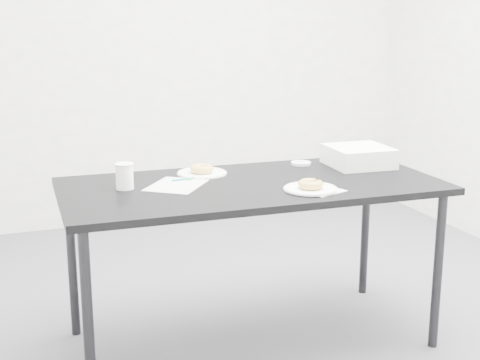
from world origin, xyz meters
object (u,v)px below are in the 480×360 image
object	(u,v)px
scorecard	(176,185)
coffee_cup	(125,176)
bakery_box	(359,156)
donut_far	(202,169)
plate_far	(202,173)
table	(252,195)
donut_near	(311,184)
pen	(185,179)
plate_near	(311,189)

from	to	relation	value
scorecard	coffee_cup	bearing A→B (deg)	-147.18
coffee_cup	bakery_box	xyz separation A→B (m)	(1.20, 0.05, -0.01)
donut_far	bakery_box	distance (m)	0.81
plate_far	bakery_box	bearing A→B (deg)	-7.51
table	coffee_cup	distance (m)	0.58
table	donut_near	distance (m)	0.30
table	scorecard	size ratio (longest dim) A/B	6.33
pen	plate_far	distance (m)	0.15
donut_near	donut_far	distance (m)	0.58
donut_far	coffee_cup	world-z (taller)	coffee_cup
plate_near	scorecard	bearing A→B (deg)	150.95
donut_far	coffee_cup	bearing A→B (deg)	-158.67
plate_near	plate_far	world-z (taller)	plate_near
pen	donut_far	world-z (taller)	donut_far
coffee_cup	scorecard	bearing A→B (deg)	-4.81
table	scorecard	distance (m)	0.35
pen	donut_near	world-z (taller)	donut_near
pen	coffee_cup	world-z (taller)	coffee_cup
scorecard	donut_near	size ratio (longest dim) A/B	2.48
donut_near	bakery_box	xyz separation A→B (m)	(0.45, 0.36, 0.02)
coffee_cup	bakery_box	distance (m)	1.20
pen	donut_near	bearing A→B (deg)	-44.00
plate_near	donut_far	xyz separation A→B (m)	(-0.35, 0.47, 0.02)
plate_near	plate_far	distance (m)	0.58
table	plate_near	world-z (taller)	plate_near
table	bakery_box	xyz separation A→B (m)	(0.64, 0.14, 0.11)
donut_near	scorecard	bearing A→B (deg)	150.95
scorecard	donut_far	xyz separation A→B (m)	(0.18, 0.18, 0.02)
scorecard	bakery_box	distance (m)	0.98
table	bakery_box	bearing A→B (deg)	14.29
donut_near	coffee_cup	xyz separation A→B (m)	(-0.75, 0.31, 0.03)
plate_far	bakery_box	distance (m)	0.81
pen	donut_near	distance (m)	0.59
plate_far	coffee_cup	world-z (taller)	coffee_cup
table	coffee_cup	bearing A→B (deg)	172.72
table	bakery_box	distance (m)	0.66
bakery_box	donut_far	bearing A→B (deg)	175.65
plate_near	donut_far	world-z (taller)	donut_far
table	plate_far	world-z (taller)	plate_far
scorecard	donut_near	world-z (taller)	donut_near
pen	donut_far	xyz separation A→B (m)	(0.11, 0.10, 0.02)
scorecard	donut_far	size ratio (longest dim) A/B	2.45
donut_near	donut_far	size ratio (longest dim) A/B	0.99
table	coffee_cup	size ratio (longest dim) A/B	15.07
donut_far	bakery_box	bearing A→B (deg)	-7.51
table	plate_far	bearing A→B (deg)	124.67
table	plate_far	distance (m)	0.30
coffee_cup	bakery_box	bearing A→B (deg)	2.48
scorecard	bakery_box	bearing A→B (deg)	41.81
pen	coffee_cup	size ratio (longest dim) A/B	1.11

